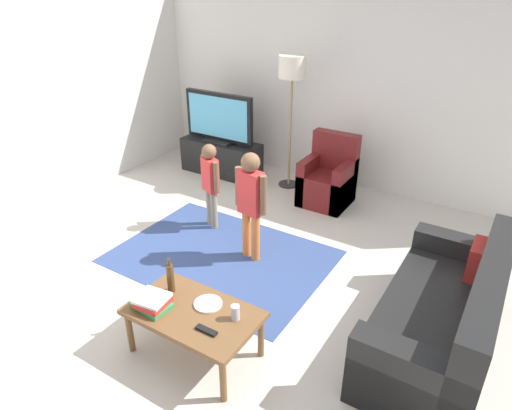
# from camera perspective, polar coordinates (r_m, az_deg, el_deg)

# --- Properties ---
(ground) EXTENTS (7.80, 7.80, 0.00)m
(ground) POSITION_cam_1_polar(r_m,az_deg,el_deg) (4.42, -4.21, -10.57)
(ground) COLOR beige
(wall_back) EXTENTS (6.00, 0.12, 2.70)m
(wall_back) POSITION_cam_1_polar(r_m,az_deg,el_deg) (6.30, 12.06, 14.26)
(wall_back) COLOR silver
(wall_back) RESTS_ON ground
(wall_left) EXTENTS (0.12, 6.00, 2.70)m
(wall_left) POSITION_cam_1_polar(r_m,az_deg,el_deg) (5.98, -29.13, 10.79)
(wall_left) COLOR silver
(wall_left) RESTS_ON ground
(area_rug) EXTENTS (2.20, 1.60, 0.01)m
(area_rug) POSITION_cam_1_polar(r_m,az_deg,el_deg) (4.88, -4.35, -6.43)
(area_rug) COLOR #33477A
(area_rug) RESTS_ON ground
(tv_stand) EXTENTS (1.20, 0.44, 0.50)m
(tv_stand) POSITION_cam_1_polar(r_m,az_deg,el_deg) (6.80, -4.37, 5.95)
(tv_stand) COLOR black
(tv_stand) RESTS_ON ground
(tv) EXTENTS (1.10, 0.28, 0.71)m
(tv) POSITION_cam_1_polar(r_m,az_deg,el_deg) (6.59, -4.67, 10.80)
(tv) COLOR black
(tv) RESTS_ON tv_stand
(couch) EXTENTS (0.80, 1.80, 0.86)m
(couch) POSITION_cam_1_polar(r_m,az_deg,el_deg) (3.93, 22.84, -13.17)
(couch) COLOR black
(couch) RESTS_ON ground
(armchair) EXTENTS (0.60, 0.60, 0.90)m
(armchair) POSITION_cam_1_polar(r_m,az_deg,el_deg) (5.95, 9.09, 3.02)
(armchair) COLOR maroon
(armchair) RESTS_ON ground
(floor_lamp) EXTENTS (0.36, 0.36, 1.78)m
(floor_lamp) POSITION_cam_1_polar(r_m,az_deg,el_deg) (6.01, 4.58, 16.05)
(floor_lamp) COLOR #262626
(floor_lamp) RESTS_ON ground
(child_near_tv) EXTENTS (0.32, 0.20, 1.02)m
(child_near_tv) POSITION_cam_1_polar(r_m,az_deg,el_deg) (5.18, -5.74, 3.34)
(child_near_tv) COLOR gray
(child_near_tv) RESTS_ON ground
(child_center) EXTENTS (0.39, 0.19, 1.17)m
(child_center) POSITION_cam_1_polar(r_m,az_deg,el_deg) (4.51, -0.67, 0.97)
(child_center) COLOR orange
(child_center) RESTS_ON ground
(coffee_table) EXTENTS (1.00, 0.60, 0.42)m
(coffee_table) POSITION_cam_1_polar(r_m,az_deg,el_deg) (3.59, -7.85, -13.64)
(coffee_table) COLOR brown
(coffee_table) RESTS_ON ground
(book_stack) EXTENTS (0.29, 0.25, 0.10)m
(book_stack) POSITION_cam_1_polar(r_m,az_deg,el_deg) (3.61, -12.87, -11.84)
(book_stack) COLOR #388C4C
(book_stack) RESTS_ON coffee_table
(bottle) EXTENTS (0.06, 0.06, 0.31)m
(bottle) POSITION_cam_1_polar(r_m,az_deg,el_deg) (3.70, -10.68, -8.95)
(bottle) COLOR #4C3319
(bottle) RESTS_ON coffee_table
(tv_remote) EXTENTS (0.17, 0.05, 0.02)m
(tv_remote) POSITION_cam_1_polar(r_m,az_deg,el_deg) (3.37, -6.24, -15.37)
(tv_remote) COLOR black
(tv_remote) RESTS_ON coffee_table
(soda_can) EXTENTS (0.07, 0.07, 0.12)m
(soda_can) POSITION_cam_1_polar(r_m,az_deg,el_deg) (3.42, -2.61, -13.31)
(soda_can) COLOR silver
(soda_can) RESTS_ON coffee_table
(plate) EXTENTS (0.22, 0.22, 0.02)m
(plate) POSITION_cam_1_polar(r_m,az_deg,el_deg) (3.59, -6.04, -12.22)
(plate) COLOR white
(plate) RESTS_ON coffee_table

